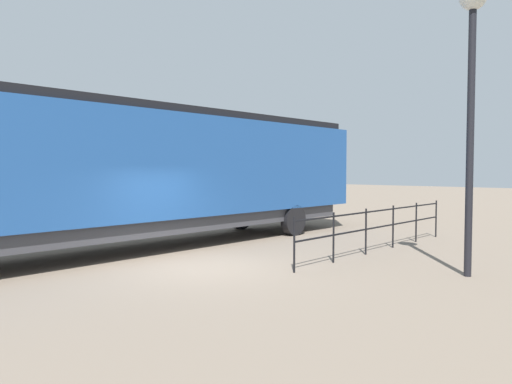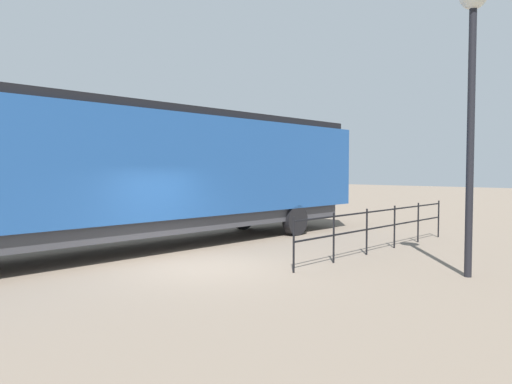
# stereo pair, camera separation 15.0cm
# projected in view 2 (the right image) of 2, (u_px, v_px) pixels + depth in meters

# --- Properties ---
(ground_plane) EXTENTS (120.00, 120.00, 0.00)m
(ground_plane) POSITION_uv_depth(u_px,v_px,m) (199.00, 267.00, 11.79)
(ground_plane) COLOR #756656
(locomotive) EXTENTS (3.01, 18.27, 4.25)m
(locomotive) POSITION_uv_depth(u_px,v_px,m) (150.00, 170.00, 14.52)
(locomotive) COLOR navy
(locomotive) RESTS_ON ground_plane
(lamp_post) EXTENTS (0.59, 0.59, 6.47)m
(lamp_post) POSITION_uv_depth(u_px,v_px,m) (472.00, 58.00, 10.54)
(lamp_post) COLOR black
(lamp_post) RESTS_ON ground_plane
(platform_fence) EXTENTS (0.05, 8.16, 1.30)m
(platform_fence) POSITION_uv_depth(u_px,v_px,m) (381.00, 223.00, 14.09)
(platform_fence) COLOR black
(platform_fence) RESTS_ON ground_plane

